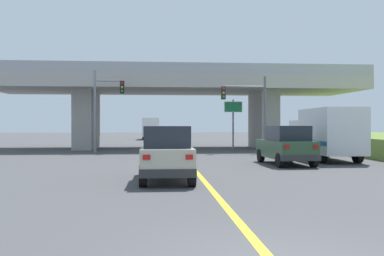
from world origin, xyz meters
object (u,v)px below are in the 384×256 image
Objects in this scene: suv_crossing at (286,145)px; semi_truck_distant at (151,128)px; traffic_signal_nearside at (250,104)px; traffic_signal_farside at (104,102)px; box_truck at (326,133)px; suv_lead at (166,153)px; highway_sign at (233,113)px.

semi_truck_distant is at bearing 98.32° from suv_crossing.
semi_truck_distant is (-7.79, 30.04, -1.99)m from traffic_signal_nearside.
semi_truck_distant reaches higher than suv_crossing.
traffic_signal_farside is 29.34m from semi_truck_distant.
traffic_signal_nearside reaches higher than suv_crossing.
traffic_signal_farside reaches higher than semi_truck_distant.
box_truck is 38.73m from semi_truck_distant.
suv_lead is at bearing -113.16° from traffic_signal_nearside.
suv_crossing is at bearing -44.81° from traffic_signal_farside.
semi_truck_distant is (-1.22, 45.41, 0.59)m from suv_lead.
suv_crossing is 0.69× the size of box_truck.
suv_crossing is at bearing 42.43° from suv_lead.
traffic_signal_nearside is 1.36× the size of highway_sign.
traffic_signal_farside is at bearing 132.74° from suv_crossing.
suv_crossing is at bearing -79.23° from semi_truck_distant.
semi_truck_distant is at bearing 83.98° from traffic_signal_farside.
highway_sign reaches higher than suv_crossing.
suv_crossing is 40.35m from semi_truck_distant.
suv_lead is 0.62× the size of semi_truck_distant.
suv_lead is 0.70× the size of box_truck.
semi_truck_distant is (-7.23, 26.09, -1.45)m from highway_sign.
semi_truck_distant is at bearing 91.53° from suv_lead.
box_truck is at bearing -68.28° from traffic_signal_nearside.
box_truck is 16.12m from traffic_signal_farside.
suv_lead is at bearing -140.03° from suv_crossing.
suv_crossing is at bearing -88.70° from highway_sign.
highway_sign is 27.12m from semi_truck_distant.
highway_sign is (-0.31, 13.54, 2.04)m from suv_crossing.
traffic_signal_nearside is at bearing -75.45° from semi_truck_distant.
traffic_signal_farside is 10.75m from highway_sign.
semi_truck_distant reaches higher than box_truck.
traffic_signal_farside is (-4.28, 16.32, 2.79)m from suv_lead.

